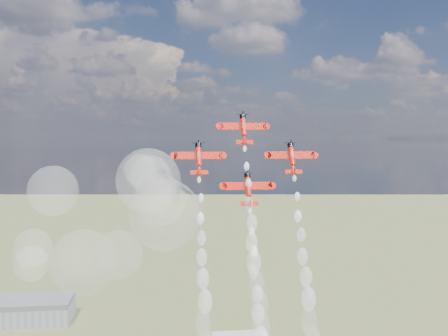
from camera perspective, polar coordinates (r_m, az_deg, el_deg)
hangar at (r=337.05m, az=-20.56°, el=-14.27°), size 50.00×28.00×13.00m
plane_lead at (r=147.13m, az=2.14°, el=4.32°), size 13.30×6.73×8.79m
plane_left at (r=141.67m, az=-2.77°, el=1.10°), size 13.30×6.73×8.79m
plane_right at (r=145.82m, az=7.40°, el=1.14°), size 13.30×6.73×8.79m
plane_slot at (r=139.70m, az=2.65°, el=-2.24°), size 13.30×6.73×8.79m
smoke_trail_lead at (r=132.13m, az=3.76°, el=-14.50°), size 5.21×26.76×50.67m
drifted_smoke_cloud at (r=160.73m, az=-11.28°, el=-5.59°), size 57.74×35.16×46.14m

